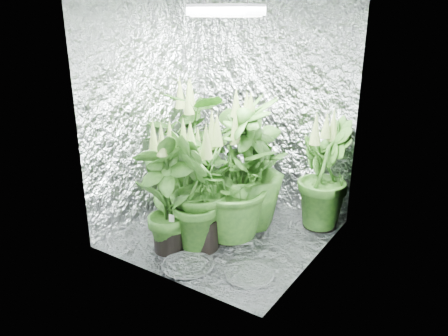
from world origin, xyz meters
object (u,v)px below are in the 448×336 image
Objects in this scene: plant_d at (190,185)px; plant_g at (199,192)px; grow_lamp at (226,10)px; plant_e at (226,181)px; plant_a at (188,147)px; plant_h at (247,165)px; plant_f at (167,193)px; circulation_fan at (317,207)px; plant_b at (254,167)px; plant_c at (324,176)px.

plant_g is (0.27, -0.23, 0.08)m from plant_d.
grow_lamp reaches higher than plant_d.
plant_d is at bearing 140.53° from plant_g.
grow_lamp reaches higher than plant_e.
plant_a is 0.72m from plant_h.
plant_e is at bearing 58.43° from plant_f.
plant_a is 1.06× the size of plant_h.
plant_b is at bearing 171.92° from circulation_fan.
plant_h is at bearing -7.60° from plant_a.
plant_b reaches higher than plant_d.
plant_e is 2.85× the size of circulation_fan.
grow_lamp is 1.43m from plant_b.
plant_e reaches higher than plant_g.
plant_e is (0.03, -0.52, 0.04)m from plant_b.
plant_e is 0.28m from plant_h.
circulation_fan is at bearing 13.35° from plant_b.
plant_f reaches higher than circulation_fan.
plant_e is at bearing -133.03° from plant_c.
plant_a is 0.87m from plant_g.
plant_h reaches higher than circulation_fan.
plant_c is at bearing -49.83° from circulation_fan.
plant_c is 0.85× the size of plant_h.
plant_c is at bearing 33.63° from plant_h.
plant_h is at bearing -74.36° from plant_b.
plant_b is 2.66× the size of circulation_fan.
circulation_fan is (1.23, 0.29, -0.43)m from plant_a.
grow_lamp is at bearing -155.41° from circulation_fan.
plant_a is (-0.64, 0.31, -1.23)m from grow_lamp.
plant_f is (0.41, -0.79, -0.10)m from plant_a.
plant_e is at bearing -86.76° from plant_b.
plant_g is at bearing -93.55° from plant_b.
circulation_fan is (0.63, 0.92, -0.33)m from plant_g.
grow_lamp is at bearing -136.94° from plant_c.
plant_h is at bearing -146.37° from plant_c.
plant_f is at bearing -138.05° from plant_g.
plant_b is (0.01, 0.47, -1.35)m from grow_lamp.
plant_h reaches higher than plant_f.
plant_a reaches higher than plant_c.
plant_a is 0.55m from plant_d.
circulation_fan is (0.59, 0.61, -1.66)m from grow_lamp.
plant_f is at bearing -103.83° from plant_b.
plant_a is 1.25× the size of plant_c.
plant_d is (0.32, -0.40, -0.19)m from plant_a.
plant_g is 0.55m from plant_h.
grow_lamp is 1.87m from circulation_fan.
plant_a reaches higher than plant_h.
plant_g is at bearing -46.28° from plant_a.
plant_c is at bearing 12.09° from plant_a.
grow_lamp is 1.27m from plant_h.
plant_d is at bearing -142.33° from plant_h.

